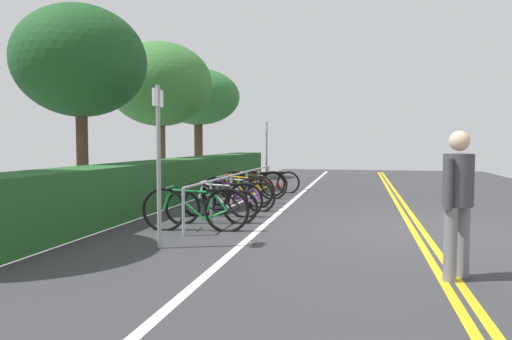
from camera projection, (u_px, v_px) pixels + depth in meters
ground_plane at (418, 232)px, 7.98m from camera, size 35.37×10.38×0.05m
centre_line_yellow_inner at (423, 230)px, 7.96m from camera, size 31.83×0.10×0.00m
centre_line_yellow_outer at (413, 230)px, 8.00m from camera, size 31.83×0.10×0.00m
bike_lane_stripe_white at (265, 224)px, 8.56m from camera, size 31.83×0.12×0.00m
bike_rack at (239, 181)px, 10.91m from camera, size 7.14×0.05×0.79m
bicycle_0 at (195, 209)px, 7.90m from camera, size 0.46×1.84×0.79m
bicycle_1 at (212, 207)px, 8.62m from camera, size 0.54×1.69×0.68m
bicycle_2 at (222, 199)px, 9.41m from camera, size 0.46×1.68×0.75m
bicycle_3 at (238, 196)px, 10.23m from camera, size 0.46×1.67×0.69m
bicycle_4 at (237, 192)px, 10.96m from camera, size 0.46×1.78×0.74m
bicycle_5 at (243, 189)px, 11.63m from camera, size 0.46×1.68×0.73m
bicycle_6 at (253, 185)px, 12.33m from camera, size 0.60×1.77×0.79m
bicycle_7 at (255, 184)px, 13.12m from camera, size 0.52×1.65×0.72m
bicycle_8 at (270, 182)px, 13.86m from camera, size 0.46×1.77×0.70m
pedestrian at (458, 195)px, 5.09m from camera, size 0.40×0.34×1.62m
sign_post_near at (158, 151)px, 6.54m from camera, size 0.36×0.06×2.30m
sign_post_far at (267, 149)px, 14.64m from camera, size 0.36×0.06×2.14m
hedge_backdrop at (182, 178)px, 12.82m from camera, size 16.09×1.04×1.05m
tree_mid at (80, 62)px, 10.22m from camera, size 2.86×2.86×4.48m
tree_far_right at (160, 85)px, 14.60m from camera, size 3.24×3.24×4.61m
tree_extra at (198, 97)px, 19.62m from camera, size 3.48×3.48×4.57m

